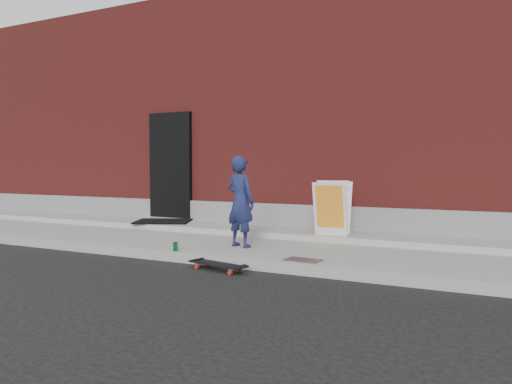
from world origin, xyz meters
The scene contains 10 objects.
ground centered at (0.00, 0.00, 0.00)m, with size 80.00×80.00×0.00m, color black.
sidewalk centered at (0.00, 1.50, 0.07)m, with size 20.00×3.00×0.15m, color gray.
apron centered at (0.00, 2.40, 0.20)m, with size 20.00×1.20×0.10m, color gray.
building centered at (0.00, 6.99, 2.50)m, with size 20.00×8.10×5.00m.
child centered at (0.28, 0.83, 0.84)m, with size 0.51×0.33×1.39m, color #191D46.
skateboard centered at (0.51, -0.21, 0.08)m, with size 0.89×0.39×0.10m.
pizza_sign centered at (1.33, 2.06, 0.70)m, with size 0.59×0.68×0.89m.
soda_can centered at (-0.36, 0.05, 0.22)m, with size 0.07×0.07×0.13m, color #1A853B.
doormat centered at (-2.30, 2.28, 0.27)m, with size 1.07×0.86×0.03m, color black.
utility_plate centered at (1.54, 0.22, 0.16)m, with size 0.46×0.29×0.01m, color #56555A.
Camera 1 is at (3.91, -5.80, 1.38)m, focal length 35.00 mm.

